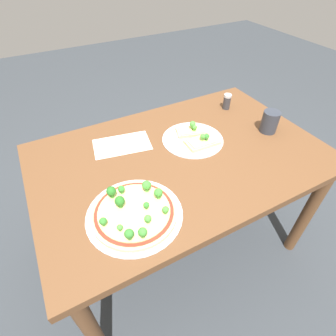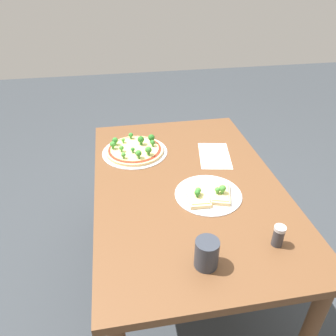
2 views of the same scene
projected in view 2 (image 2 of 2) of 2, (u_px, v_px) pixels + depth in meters
The scene contains 7 objects.
ground_plane at pixel (183, 280), 1.90m from camera, with size 8.00×8.00×0.00m, color #33383D.
dining_table at pixel (187, 197), 1.56m from camera, with size 1.30×0.85×0.70m.
pizza_tray_whole at pixel (135, 150), 1.74m from camera, with size 0.35×0.35×0.07m.
pizza_tray_slice at pixel (208, 194), 1.42m from camera, with size 0.29×0.29×0.07m.
drinking_cup at pixel (207, 254), 1.09m from camera, with size 0.08×0.08×0.11m, color #2D333D.
condiment_shaker at pixel (278, 236), 1.17m from camera, with size 0.04×0.04×0.08m.
paper_menu at pixel (215, 156), 1.72m from camera, with size 0.26×0.16×0.00m, color white.
Camera 2 is at (-1.20, 0.30, 1.59)m, focal length 35.00 mm.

